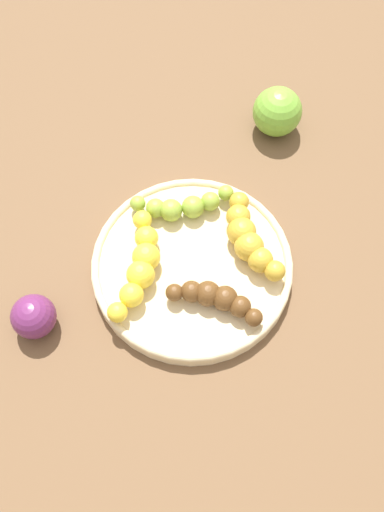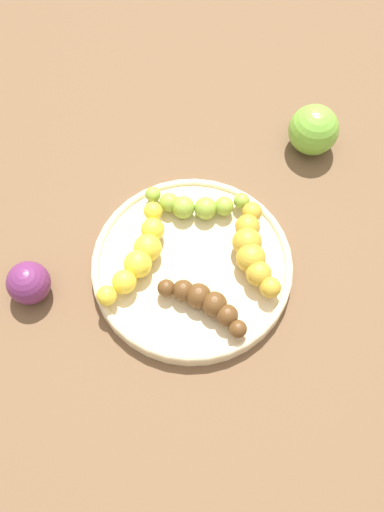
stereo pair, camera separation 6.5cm
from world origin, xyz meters
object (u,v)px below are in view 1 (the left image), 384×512
Objects in this scene: fruit_bowl at (192,265)px; banana_yellow at (140,266)px; banana_spotted at (248,238)px; banana_green at (183,205)px; banana_overripe at (216,298)px; plum_purple at (33,316)px; apple_green at (277,112)px.

banana_yellow reaches higher than fruit_bowl.
banana_spotted is at bearing 26.73° from banana_yellow.
banana_green reaches higher than fruit_bowl.
banana_overripe is at bearing 96.12° from fruit_bowl.
banana_yellow is 1.36× the size of banana_overripe.
banana_overripe is at bearing 8.89° from banana_green.
fruit_bowl is 1.93× the size of banana_yellow.
plum_purple is at bearing 113.71° from banana_overripe.
banana_overripe is 1.80× the size of plum_purple.
plum_purple is (0.27, -0.00, -0.01)m from banana_spotted.
plum_purple is at bearing -0.21° from fruit_bowl.
banana_spotted is at bearing 50.11° from banana_green.
banana_yellow reaches higher than banana_green.
plum_purple is at bearing -1.02° from banana_spotted.
banana_yellow is 0.99× the size of banana_green.
plum_purple reaches higher than banana_green.
banana_green is at bearing 70.56° from banana_yellow.
fruit_bowl is at bearing 40.86° from apple_green.
fruit_bowl is 0.25m from apple_green.
banana_yellow is at bearing -10.38° from fruit_bowl.
banana_yellow is at bearing 84.21° from banana_overripe.
fruit_bowl is 0.07m from banana_yellow.
plum_purple is (0.21, 0.07, -0.01)m from banana_green.
fruit_bowl is 0.08m from banana_spotted.
plum_purple is (0.13, 0.01, -0.01)m from banana_yellow.
apple_green is (-0.19, -0.17, 0.02)m from fruit_bowl.
banana_spotted is 0.27m from plum_purple.
fruit_bowl is at bearing 179.79° from plum_purple.
banana_overripe is (-0.07, 0.07, -0.00)m from banana_yellow.
banana_spotted is 0.09m from banana_green.
banana_yellow is at bearing -38.55° from banana_green.
banana_overripe reaches higher than fruit_bowl.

